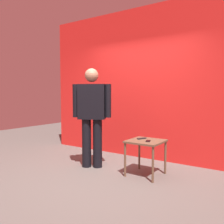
# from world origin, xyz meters

# --- Properties ---
(ground_plane) EXTENTS (12.00, 12.00, 0.00)m
(ground_plane) POSITION_xyz_m (0.00, 0.00, 0.00)
(ground_plane) COLOR #59544F
(back_wall_red) EXTENTS (4.70, 0.12, 3.13)m
(back_wall_red) POSITION_xyz_m (0.00, 1.53, 1.56)
(back_wall_red) COLOR red
(back_wall_red) RESTS_ON ground_plane
(standing_person) EXTENTS (0.68, 0.44, 1.81)m
(standing_person) POSITION_xyz_m (-0.40, 0.37, 1.01)
(standing_person) COLOR black
(standing_person) RESTS_ON ground_plane
(side_table) EXTENTS (0.55, 0.55, 0.59)m
(side_table) POSITION_xyz_m (0.62, 0.51, 0.50)
(side_table) COLOR brown
(side_table) RESTS_ON ground_plane
(cell_phone) EXTENTS (0.12, 0.16, 0.01)m
(cell_phone) POSITION_xyz_m (0.69, 0.47, 0.59)
(cell_phone) COLOR black
(cell_phone) RESTS_ON side_table
(tv_remote) EXTENTS (0.11, 0.17, 0.02)m
(tv_remote) POSITION_xyz_m (0.51, 0.58, 0.60)
(tv_remote) COLOR black
(tv_remote) RESTS_ON side_table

